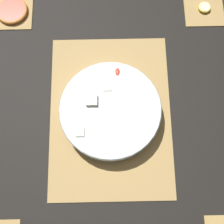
% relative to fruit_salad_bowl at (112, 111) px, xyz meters
% --- Properties ---
extents(ground_plane, '(6.00, 6.00, 0.00)m').
position_rel_fruit_salad_bowl_xyz_m(ground_plane, '(-0.00, -0.00, -0.04)').
color(ground_plane, black).
extents(bamboo_mat_center, '(0.48, 0.35, 0.01)m').
position_rel_fruit_salad_bowl_xyz_m(bamboo_mat_center, '(-0.00, -0.00, -0.04)').
color(bamboo_mat_center, '#A8844C').
rests_on(bamboo_mat_center, ground_plane).
extents(coaster_mat_near_left, '(0.12, 0.12, 0.01)m').
position_rel_fruit_salad_bowl_xyz_m(coaster_mat_near_left, '(-0.34, -0.30, -0.04)').
color(coaster_mat_near_left, '#A8844C').
rests_on(coaster_mat_near_left, ground_plane).
extents(coaster_mat_far_left, '(0.12, 0.12, 0.01)m').
position_rel_fruit_salad_bowl_xyz_m(coaster_mat_far_left, '(-0.34, 0.30, -0.04)').
color(coaster_mat_far_left, '#A8844C').
rests_on(coaster_mat_far_left, ground_plane).
extents(fruit_salad_bowl, '(0.28, 0.28, 0.07)m').
position_rel_fruit_salad_bowl_xyz_m(fruit_salad_bowl, '(0.00, 0.00, 0.00)').
color(fruit_salad_bowl, silver).
rests_on(fruit_salad_bowl, bamboo_mat_center).
extents(banana_coin_single, '(0.04, 0.04, 0.01)m').
position_rel_fruit_salad_bowl_xyz_m(banana_coin_single, '(-0.34, 0.30, -0.03)').
color(banana_coin_single, beige).
rests_on(banana_coin_single, coaster_mat_far_left).
extents(grapefruit_slice, '(0.10, 0.10, 0.01)m').
position_rel_fruit_salad_bowl_xyz_m(grapefruit_slice, '(-0.34, -0.30, -0.03)').
color(grapefruit_slice, red).
rests_on(grapefruit_slice, coaster_mat_near_left).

